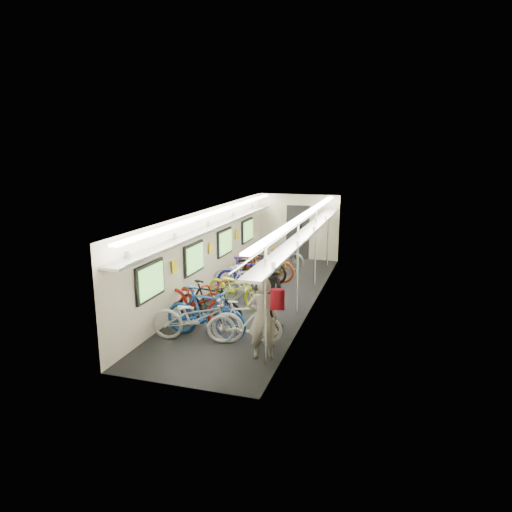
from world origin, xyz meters
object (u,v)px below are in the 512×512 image
Objects in this scene: bicycle_0 at (197,317)px; backpack at (277,299)px; bicycle_1 at (205,313)px; passenger_mid at (266,291)px; passenger_near at (263,318)px.

bicycle_0 is 2.09m from backpack.
bicycle_1 is 1.50m from passenger_mid.
bicycle_1 is 4.94× the size of backpack.
bicycle_0 is at bearing -27.89° from passenger_near.
passenger_mid is at bearing -51.55° from bicycle_0.
bicycle_1 is at bearing 141.10° from backpack.
bicycle_1 is (0.09, 0.22, 0.04)m from bicycle_0.
bicycle_0 is at bearing 51.96° from passenger_mid.
backpack is (1.87, -0.55, 0.76)m from bicycle_0.
passenger_mid reaches higher than passenger_near.
backpack is at bearing -110.24° from bicycle_1.
bicycle_1 is at bearing -36.36° from passenger_near.
passenger_mid is at bearing -90.26° from passenger_near.
passenger_mid is at bearing -42.88° from bicycle_1.
passenger_mid reaches higher than backpack.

